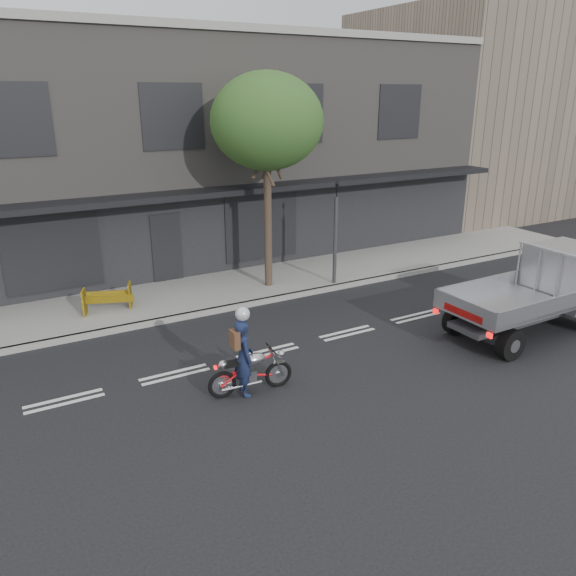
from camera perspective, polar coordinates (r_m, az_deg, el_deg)
The scene contains 11 objects.
ground at distance 14.07m, azimuth -2.07°, elevation -6.54°, with size 80.00×80.00×0.00m, color black.
sidewalk at distance 18.03m, azimuth -8.93°, elevation -0.55°, with size 32.00×3.20×0.15m, color gray.
kerb at distance 16.63m, azimuth -6.97°, elevation -2.19°, with size 32.00×0.20×0.15m, color gray.
building_main at distance 23.40m, azimuth -15.33°, elevation 13.43°, with size 26.00×10.00×8.00m, color slate.
building_neighbour at distance 34.26m, azimuth 20.36°, elevation 16.29°, with size 14.00×10.00×10.00m, color brown.
street_tree at distance 17.42m, azimuth -2.17°, elevation 16.49°, with size 3.40×3.40×6.74m.
traffic_light_pole at distance 18.25m, azimuth 4.82°, elevation 5.04°, with size 0.12×0.12×3.50m.
motorcycle at distance 12.13m, azimuth -3.82°, elevation -8.38°, with size 1.89×0.55×0.97m.
rider at distance 11.92m, azimuth -4.52°, elevation -7.04°, with size 0.62×0.41×1.70m, color #161F3E.
flatbed_ute at distance 16.89m, azimuth 25.71°, elevation 0.68°, with size 4.90×2.09×2.26m.
construction_barrier at distance 16.73m, azimuth -17.71°, elevation -1.17°, with size 1.38×0.55×0.77m, color #E9B10C, non-canonical shape.
Camera 1 is at (-5.73, -11.29, 6.13)m, focal length 35.00 mm.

